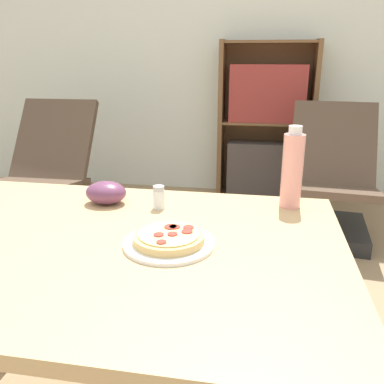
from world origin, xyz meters
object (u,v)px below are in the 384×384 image
grape_bunch (106,193)px  bookshelf (265,129)px  lounge_chair_near (48,188)px  salt_shaker (159,197)px  pizza_on_plate (169,240)px  lounge_chair_far (329,196)px  drink_bottle (292,170)px

grape_bunch → bookshelf: size_ratio=0.10×
lounge_chair_near → salt_shaker: bearing=-50.5°
bookshelf → grape_bunch: bearing=-102.6°
salt_shaker → lounge_chair_near: size_ratio=0.08×
pizza_on_plate → lounge_chair_far: (0.69, 1.81, -0.46)m
drink_bottle → lounge_chair_near: 2.12m
salt_shaker → drink_bottle: bearing=12.2°
pizza_on_plate → bookshelf: (0.24, 2.55, -0.14)m
grape_bunch → salt_shaker: (0.18, -0.02, -0.00)m
salt_shaker → grape_bunch: bearing=175.2°
grape_bunch → salt_shaker: size_ratio=1.80×
grape_bunch → lounge_chair_far: lounge_chair_far is taller
lounge_chair_near → lounge_chair_far: size_ratio=1.00×
grape_bunch → lounge_chair_near: lounge_chair_near is taller
pizza_on_plate → grape_bunch: 0.38m
pizza_on_plate → salt_shaker: 0.27m
salt_shaker → lounge_chair_far: size_ratio=0.08×
drink_bottle → lounge_chair_near: (-1.59, 1.29, -0.56)m
grape_bunch → drink_bottle: 0.60m
lounge_chair_near → grape_bunch: bearing=-54.8°
drink_bottle → grape_bunch: bearing=-172.9°
grape_bunch → salt_shaker: 0.18m
salt_shaker → lounge_chair_far: (0.78, 1.56, -0.48)m
drink_bottle → bookshelf: bookshelf is taller
pizza_on_plate → grape_bunch: size_ratio=1.75×
salt_shaker → lounge_chair_near: lounge_chair_near is taller
salt_shaker → bookshelf: bookshelf is taller
drink_bottle → lounge_chair_near: bearing=141.1°
salt_shaker → bookshelf: (0.33, 2.30, -0.17)m
lounge_chair_far → pizza_on_plate: bearing=-105.2°
grape_bunch → bookshelf: bookshelf is taller
pizza_on_plate → drink_bottle: bearing=47.0°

